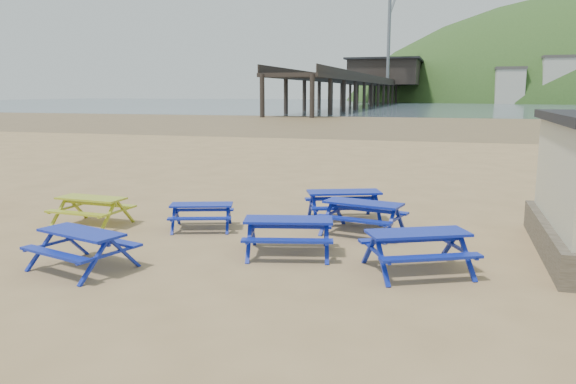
% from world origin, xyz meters
% --- Properties ---
extents(ground, '(400.00, 400.00, 0.00)m').
position_xyz_m(ground, '(0.00, 0.00, 0.00)').
color(ground, tan).
rests_on(ground, ground).
extents(wet_sand, '(400.00, 400.00, 0.00)m').
position_xyz_m(wet_sand, '(0.00, 55.00, 0.00)').
color(wet_sand, olive).
rests_on(wet_sand, ground).
extents(sea, '(400.00, 400.00, 0.00)m').
position_xyz_m(sea, '(0.00, 170.00, 0.01)').
color(sea, '#475865').
rests_on(sea, ground).
extents(picnic_table_blue_a, '(1.95, 1.75, 0.68)m').
position_xyz_m(picnic_table_blue_a, '(-1.47, 0.86, 0.34)').
color(picnic_table_blue_a, '#001293').
rests_on(picnic_table_blue_a, ground).
extents(picnic_table_blue_b, '(2.26, 1.97, 0.82)m').
position_xyz_m(picnic_table_blue_b, '(2.71, 1.58, 0.41)').
color(picnic_table_blue_b, '#001293').
rests_on(picnic_table_blue_b, ground).
extents(picnic_table_blue_c, '(2.49, 2.26, 0.85)m').
position_xyz_m(picnic_table_blue_c, '(1.97, 2.87, 0.43)').
color(picnic_table_blue_c, '#001293').
rests_on(picnic_table_blue_c, ground).
extents(picnic_table_blue_d, '(2.26, 2.01, 0.80)m').
position_xyz_m(picnic_table_blue_d, '(-2.36, -2.97, 0.40)').
color(picnic_table_blue_d, '#001293').
rests_on(picnic_table_blue_d, ground).
extents(picnic_table_blue_e, '(2.27, 1.99, 0.82)m').
position_xyz_m(picnic_table_blue_e, '(1.40, -0.76, 0.41)').
color(picnic_table_blue_e, '#001293').
rests_on(picnic_table_blue_e, ground).
extents(picnic_table_blue_f, '(2.51, 2.33, 0.84)m').
position_xyz_m(picnic_table_blue_f, '(4.25, -1.25, 0.42)').
color(picnic_table_blue_f, '#001293').
rests_on(picnic_table_blue_f, ground).
extents(picnic_table_yellow, '(1.96, 1.62, 0.78)m').
position_xyz_m(picnic_table_yellow, '(-4.51, 0.39, 0.39)').
color(picnic_table_yellow, '#95B320').
rests_on(picnic_table_yellow, ground).
extents(pier, '(24.00, 220.00, 39.29)m').
position_xyz_m(pier, '(-17.99, 178.23, 5.46)').
color(pier, black).
rests_on(pier, ground).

